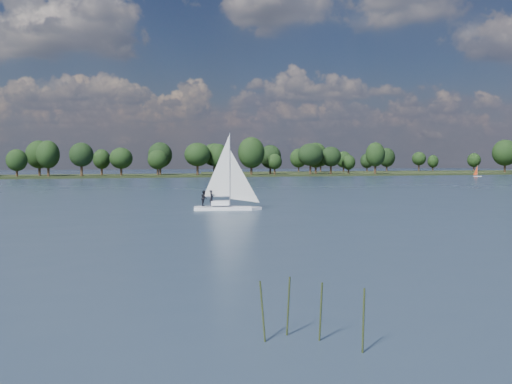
% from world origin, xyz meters
% --- Properties ---
extents(ground, '(700.00, 700.00, 0.00)m').
position_xyz_m(ground, '(0.00, 100.00, 0.00)').
color(ground, '#233342').
rests_on(ground, ground).
extents(far_shore, '(660.00, 40.00, 1.50)m').
position_xyz_m(far_shore, '(0.00, 212.00, 0.00)').
color(far_shore, black).
rests_on(far_shore, ground).
extents(far_shore_back, '(220.00, 30.00, 1.40)m').
position_xyz_m(far_shore_back, '(160.00, 260.00, 0.00)').
color(far_shore_back, black).
rests_on(far_shore_back, ground).
extents(sailboat, '(7.78, 3.98, 9.87)m').
position_xyz_m(sailboat, '(-4.88, 43.18, 2.75)').
color(sailboat, white).
rests_on(sailboat, ground).
extents(dinghy_orange, '(3.37, 2.19, 5.01)m').
position_xyz_m(dinghy_orange, '(139.52, 166.66, 1.18)').
color(dinghy_orange, white).
rests_on(dinghy_orange, ground).
extents(treeline, '(562.40, 74.15, 18.56)m').
position_xyz_m(treeline, '(-7.93, 208.77, 8.16)').
color(treeline, black).
rests_on(treeline, ground).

